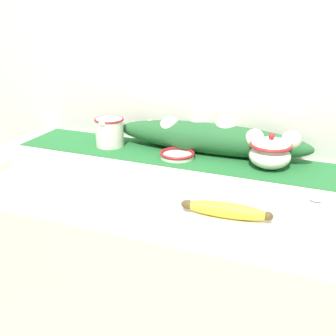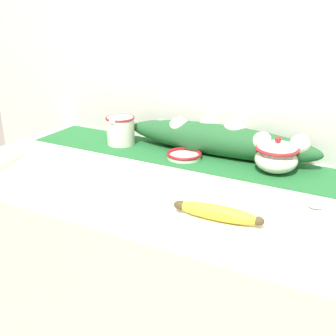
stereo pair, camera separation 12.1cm
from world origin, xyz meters
The scene contains 9 objects.
countertop centered at (0.00, 0.00, 0.47)m, with size 1.48×0.68×0.93m, color beige.
back_wall centered at (0.00, 0.36, 1.20)m, with size 2.28×0.04×2.40m, color silver.
table_runner centered at (0.00, 0.21, 0.93)m, with size 1.36×0.23×0.00m, color #236B33.
cream_pitcher centered at (-0.36, 0.21, 0.99)m, with size 0.11×0.13×0.11m.
sugar_bowl centered at (0.22, 0.21, 0.99)m, with size 0.13×0.13×0.11m.
small_dish centered at (-0.09, 0.19, 0.95)m, with size 0.12×0.12×0.02m.
banana centered at (0.17, -0.16, 0.95)m, with size 0.23×0.05×0.04m.
spoon centered at (0.36, 0.02, 0.94)m, with size 0.19×0.03×0.01m.
poinsettia_garland centered at (0.00, 0.27, 0.99)m, with size 0.69×0.12×0.13m.
Camera 1 is at (0.39, -1.07, 1.43)m, focal length 45.00 mm.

